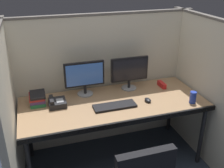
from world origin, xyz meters
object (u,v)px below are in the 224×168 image
object	(u,v)px
desk	(114,106)
computer_mouse	(148,100)
red_stapler	(162,85)
desk_phone	(57,103)
monitor_right	(129,71)
soda_can	(193,97)
book_stack	(37,98)
monitor_left	(85,76)
keyboard_main	(115,106)

from	to	relation	value
desk	computer_mouse	xyz separation A→B (m)	(0.34, -0.09, 0.07)
red_stapler	desk_phone	distance (m)	1.22
monitor_right	soda_can	bearing A→B (deg)	-45.82
computer_mouse	desk_phone	size ratio (longest dim) A/B	0.51
desk	monitor_right	world-z (taller)	monitor_right
red_stapler	desk_phone	xyz separation A→B (m)	(-1.22, -0.08, 0.01)
soda_can	red_stapler	distance (m)	0.46
book_stack	monitor_right	bearing A→B (deg)	2.79
desk	book_stack	xyz separation A→B (m)	(-0.75, 0.21, 0.11)
monitor_left	desk	bearing A→B (deg)	-47.84
monitor_left	computer_mouse	distance (m)	0.71
monitor_right	red_stapler	size ratio (longest dim) A/B	2.87
monitor_right	desk_phone	distance (m)	0.87
computer_mouse	red_stapler	size ratio (longest dim) A/B	0.64
monitor_right	desk_phone	world-z (taller)	monitor_right
book_stack	desk	bearing A→B (deg)	-15.91
monitor_right	book_stack	size ratio (longest dim) A/B	1.95
soda_can	book_stack	distance (m)	1.59
desk	computer_mouse	world-z (taller)	computer_mouse
monitor_left	monitor_right	xyz separation A→B (m)	(0.51, -0.00, 0.00)
desk	desk_phone	size ratio (longest dim) A/B	10.00
desk	red_stapler	distance (m)	0.68
book_stack	red_stapler	bearing A→B (deg)	-0.86
book_stack	desk_phone	distance (m)	0.21
monitor_right	red_stapler	world-z (taller)	monitor_right
desk_phone	soda_can	bearing A→B (deg)	-15.08
monitor_left	keyboard_main	distance (m)	0.47
desk	monitor_left	size ratio (longest dim) A/B	4.42
soda_can	desk	bearing A→B (deg)	161.85
computer_mouse	monitor_left	bearing A→B (deg)	148.40
red_stapler	computer_mouse	bearing A→B (deg)	-137.24
desk	desk_phone	bearing A→B (deg)	169.22
desk	book_stack	distance (m)	0.79
soda_can	desk_phone	xyz separation A→B (m)	(-1.34, 0.36, -0.03)
book_stack	red_stapler	distance (m)	1.40
desk	keyboard_main	size ratio (longest dim) A/B	4.42
monitor_left	red_stapler	bearing A→B (deg)	-4.79
monitor_left	red_stapler	xyz separation A→B (m)	(0.89, -0.07, -0.19)
desk	soda_can	size ratio (longest dim) A/B	15.57
desk	monitor_right	xyz separation A→B (m)	(0.27, 0.26, 0.27)
desk	keyboard_main	world-z (taller)	keyboard_main
desk	monitor_right	size ratio (longest dim) A/B	4.42
computer_mouse	book_stack	size ratio (longest dim) A/B	0.44
monitor_right	computer_mouse	distance (m)	0.41
desk	red_stapler	bearing A→B (deg)	16.57
keyboard_main	red_stapler	xyz separation A→B (m)	(0.67, 0.29, 0.02)
monitor_right	computer_mouse	size ratio (longest dim) A/B	4.48
desk	computer_mouse	size ratio (longest dim) A/B	19.79
soda_can	red_stapler	world-z (taller)	soda_can
desk	book_stack	bearing A→B (deg)	164.09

